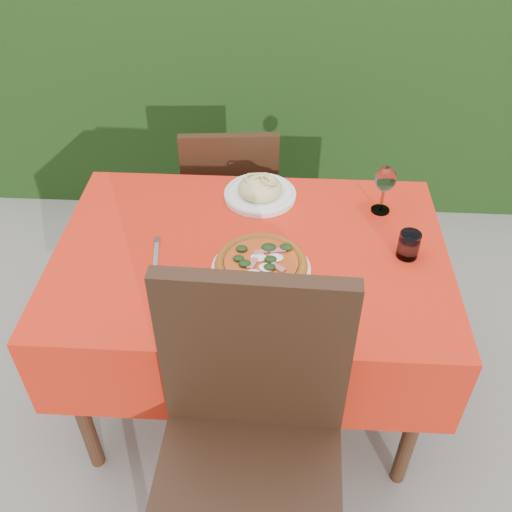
# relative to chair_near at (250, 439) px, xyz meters

# --- Properties ---
(ground) EXTENTS (60.00, 60.00, 0.00)m
(ground) POSITION_rel_chair_near_xyz_m (-0.04, 0.59, -0.61)
(ground) COLOR slate
(ground) RESTS_ON ground
(hedge) EXTENTS (3.20, 0.55, 1.78)m
(hedge) POSITION_rel_chair_near_xyz_m (-0.04, 2.14, 0.30)
(hedge) COLOR black
(hedge) RESTS_ON ground
(dining_table) EXTENTS (1.26, 0.86, 0.75)m
(dining_table) POSITION_rel_chair_near_xyz_m (-0.04, 0.59, -0.02)
(dining_table) COLOR #432315
(dining_table) RESTS_ON ground
(chair_near) EXTENTS (0.50, 0.50, 1.07)m
(chair_near) POSITION_rel_chair_near_xyz_m (0.00, 0.00, 0.00)
(chair_near) COLOR black
(chair_near) RESTS_ON ground
(chair_far) EXTENTS (0.42, 0.42, 0.86)m
(chair_far) POSITION_rel_chair_near_xyz_m (-0.16, 1.23, -0.12)
(chair_far) COLOR black
(chair_far) RESTS_ON ground
(pizza_plate) EXTENTS (0.30, 0.30, 0.06)m
(pizza_plate) POSITION_rel_chair_near_xyz_m (0.00, 0.49, 0.16)
(pizza_plate) COLOR white
(pizza_plate) RESTS_ON dining_table
(pasta_plate) EXTENTS (0.26, 0.26, 0.07)m
(pasta_plate) POSITION_rel_chair_near_xyz_m (-0.02, 0.89, 0.16)
(pasta_plate) COLOR white
(pasta_plate) RESTS_ON dining_table
(water_glass) EXTENTS (0.07, 0.07, 0.09)m
(water_glass) POSITION_rel_chair_near_xyz_m (0.46, 0.59, 0.18)
(water_glass) COLOR silver
(water_glass) RESTS_ON dining_table
(wine_glass) EXTENTS (0.07, 0.07, 0.18)m
(wine_glass) POSITION_rel_chair_near_xyz_m (0.40, 0.83, 0.26)
(wine_glass) COLOR silver
(wine_glass) RESTS_ON dining_table
(fork) EXTENTS (0.05, 0.19, 0.00)m
(fork) POSITION_rel_chair_near_xyz_m (-0.33, 0.54, 0.14)
(fork) COLOR silver
(fork) RESTS_ON dining_table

